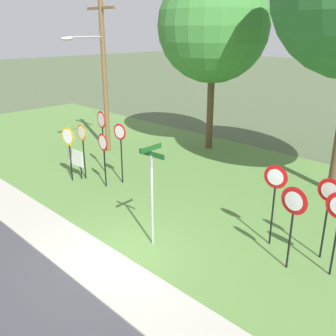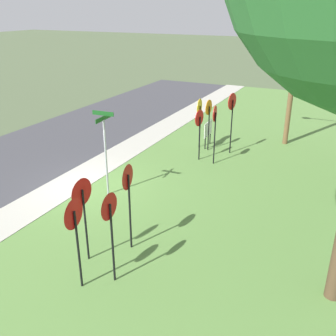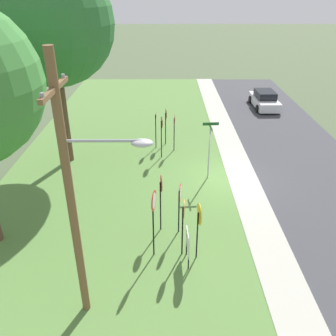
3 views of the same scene
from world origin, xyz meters
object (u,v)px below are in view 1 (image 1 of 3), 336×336
at_px(stop_sign_far_center, 102,128).
at_px(yield_sign_near_left, 293,209).
at_px(stop_sign_near_left, 120,141).
at_px(oak_tree_left, 213,26).
at_px(stop_sign_far_left, 103,149).
at_px(stop_sign_far_right, 68,142).
at_px(yield_sign_far_right, 275,186).
at_px(yield_sign_far_left, 328,200).
at_px(utility_pole, 101,67).
at_px(street_name_post, 152,188).
at_px(notice_board, 75,159).
at_px(stop_sign_near_right, 82,140).

relative_size(stop_sign_far_center, yield_sign_near_left, 1.18).
xyz_separation_m(stop_sign_near_left, oak_tree_left, (-0.63, 6.59, 4.44)).
bearing_deg(stop_sign_far_left, stop_sign_far_center, 152.28).
height_order(stop_sign_far_right, yield_sign_far_right, yield_sign_far_right).
distance_m(stop_sign_far_right, yield_sign_far_left, 10.33).
bearing_deg(utility_pole, street_name_post, -28.20).
distance_m(yield_sign_near_left, oak_tree_left, 12.17).
relative_size(stop_sign_far_left, stop_sign_far_right, 0.96).
distance_m(stop_sign_far_center, utility_pole, 3.92).
relative_size(stop_sign_far_right, yield_sign_near_left, 0.99).
bearing_deg(notice_board, stop_sign_far_left, 5.05).
bearing_deg(stop_sign_far_right, oak_tree_left, 76.81).
relative_size(stop_sign_far_left, stop_sign_far_center, 0.80).
distance_m(stop_sign_far_left, oak_tree_left, 8.70).
relative_size(yield_sign_near_left, street_name_post, 0.77).
bearing_deg(notice_board, stop_sign_far_center, 69.95).
relative_size(stop_sign_near_right, stop_sign_far_right, 1.02).
xyz_separation_m(stop_sign_far_center, yield_sign_far_left, (10.02, 0.17, -0.27)).
bearing_deg(notice_board, yield_sign_far_left, 5.16).
relative_size(notice_board, oak_tree_left, 0.14).
height_order(notice_board, oak_tree_left, oak_tree_left).
distance_m(stop_sign_far_left, street_name_post, 4.96).
xyz_separation_m(stop_sign_near_right, stop_sign_far_right, (-0.21, -0.54, -0.02)).
bearing_deg(stop_sign_far_left, yield_sign_far_right, 13.43).
height_order(stop_sign_near_right, yield_sign_far_left, yield_sign_far_left).
distance_m(stop_sign_far_right, oak_tree_left, 9.24).
relative_size(stop_sign_far_left, street_name_post, 0.73).
distance_m(stop_sign_near_left, notice_board, 2.42).
bearing_deg(oak_tree_left, stop_sign_far_left, -86.34).
height_order(stop_sign_far_center, oak_tree_left, oak_tree_left).
height_order(yield_sign_near_left, utility_pole, utility_pole).
bearing_deg(yield_sign_far_right, yield_sign_far_left, 6.55).
height_order(street_name_post, notice_board, street_name_post).
xyz_separation_m(stop_sign_far_left, yield_sign_near_left, (8.16, 0.03, 0.14)).
xyz_separation_m(stop_sign_far_right, yield_sign_near_left, (9.74, 0.65, 0.05)).
distance_m(stop_sign_far_left, stop_sign_far_right, 1.70).
bearing_deg(stop_sign_near_left, yield_sign_far_right, -5.69).
relative_size(stop_sign_near_left, stop_sign_far_center, 0.91).
distance_m(street_name_post, oak_tree_left, 11.29).
xyz_separation_m(stop_sign_near_right, yield_sign_far_left, (9.97, 1.24, 0.05)).
bearing_deg(stop_sign_far_right, yield_sign_far_right, 3.92).
relative_size(stop_sign_far_right, yield_sign_far_left, 0.98).
xyz_separation_m(stop_sign_far_right, yield_sign_far_left, (10.18, 1.78, 0.07)).
bearing_deg(stop_sign_near_right, stop_sign_far_center, 96.18).
distance_m(stop_sign_far_left, notice_board, 2.00).
bearing_deg(yield_sign_far_left, stop_sign_near_left, -178.63).
bearing_deg(utility_pole, yield_sign_far_left, -8.06).
relative_size(stop_sign_near_left, stop_sign_far_right, 1.08).
relative_size(stop_sign_near_left, stop_sign_near_right, 1.06).
distance_m(street_name_post, utility_pole, 10.07).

